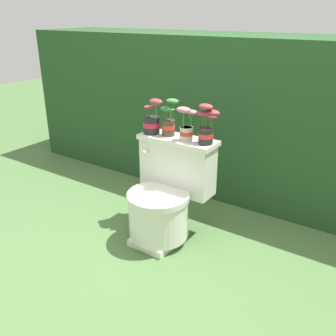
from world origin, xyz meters
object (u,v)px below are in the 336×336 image
at_px(potted_plant_middle, 187,125).
at_px(potted_plant_midright, 207,126).
at_px(toilet, 166,195).
at_px(potted_plant_left, 152,121).
at_px(potted_plant_midleft, 169,121).

bearing_deg(potted_plant_middle, potted_plant_midright, 8.96).
height_order(toilet, potted_plant_midright, potted_plant_midright).
bearing_deg(potted_plant_middle, potted_plant_left, 179.93).
relative_size(potted_plant_left, potted_plant_middle, 1.09).
xyz_separation_m(potted_plant_midleft, potted_plant_midright, (0.28, -0.00, 0.02)).
height_order(potted_plant_left, potted_plant_midright, potted_plant_midright).
bearing_deg(potted_plant_midright, potted_plant_midleft, 179.11).
relative_size(toilet, potted_plant_midleft, 2.69).
bearing_deg(potted_plant_middle, potted_plant_midleft, 170.61).
distance_m(potted_plant_left, potted_plant_midright, 0.39).
distance_m(potted_plant_left, potted_plant_midleft, 0.12).
bearing_deg(potted_plant_midright, toilet, -146.59).
bearing_deg(potted_plant_midleft, potted_plant_middle, -9.39).
xyz_separation_m(toilet, potted_plant_middle, (0.08, 0.11, 0.45)).
distance_m(toilet, potted_plant_midright, 0.52).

